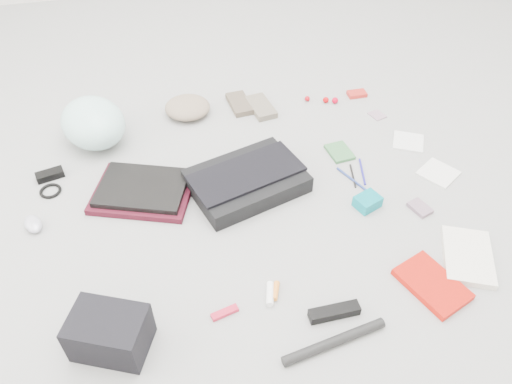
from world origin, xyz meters
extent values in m
plane|color=gray|center=(0.00, 0.00, 0.00)|extent=(4.00, 4.00, 0.00)
cube|color=black|center=(-0.02, 0.08, 0.03)|extent=(0.47, 0.39, 0.07)
cube|color=black|center=(-0.02, 0.08, 0.07)|extent=(0.45, 0.30, 0.01)
cube|color=#440D1A|center=(-0.40, 0.13, 0.01)|extent=(0.42, 0.37, 0.02)
cube|color=black|center=(-0.40, 0.13, 0.03)|extent=(0.37, 0.32, 0.02)
ellipsoid|color=#C2F9F4|center=(-0.56, 0.50, 0.09)|extent=(0.35, 0.38, 0.18)
ellipsoid|color=gray|center=(-0.17, 0.61, 0.03)|extent=(0.24, 0.23, 0.07)
cube|color=brown|center=(0.07, 0.61, 0.01)|extent=(0.10, 0.18, 0.03)
cube|color=#716757|center=(0.15, 0.57, 0.01)|extent=(0.12, 0.19, 0.03)
cube|color=black|center=(-0.74, 0.31, 0.01)|extent=(0.11, 0.07, 0.03)
torus|color=black|center=(-0.74, 0.22, 0.01)|extent=(0.09, 0.09, 0.01)
ellipsoid|color=#B5B3C6|center=(-0.78, 0.05, 0.02)|extent=(0.08, 0.10, 0.03)
cube|color=black|center=(-0.52, -0.47, 0.07)|extent=(0.25, 0.21, 0.13)
cube|color=#B1172F|center=(-0.20, -0.44, 0.01)|extent=(0.09, 0.04, 0.01)
cylinder|color=white|center=(-0.05, -0.41, 0.01)|extent=(0.04, 0.08, 0.02)
cylinder|color=orange|center=(-0.03, -0.40, 0.01)|extent=(0.04, 0.07, 0.02)
cube|color=black|center=(0.12, -0.51, 0.02)|extent=(0.15, 0.04, 0.03)
cylinder|color=black|center=(0.09, -0.61, 0.01)|extent=(0.32, 0.08, 0.03)
cube|color=red|center=(0.45, -0.49, 0.01)|extent=(0.21, 0.25, 0.02)
cube|color=silver|center=(0.61, -0.41, 0.01)|extent=(0.23, 0.27, 0.02)
cube|color=#386D3D|center=(0.39, 0.19, 0.01)|extent=(0.10, 0.13, 0.01)
cylinder|color=navy|center=(0.38, 0.03, 0.00)|extent=(0.07, 0.15, 0.01)
cylinder|color=black|center=(0.40, 0.05, 0.00)|extent=(0.03, 0.13, 0.01)
cylinder|color=navy|center=(0.44, 0.06, 0.00)|extent=(0.04, 0.15, 0.01)
cube|color=#047F8D|center=(0.39, -0.11, 0.02)|extent=(0.11, 0.10, 0.04)
cube|color=gray|center=(0.57, -0.17, 0.01)|extent=(0.08, 0.09, 0.02)
cube|color=silver|center=(0.70, 0.20, 0.00)|extent=(0.16, 0.16, 0.01)
cube|color=silver|center=(0.72, -0.01, 0.00)|extent=(0.18, 0.18, 0.01)
sphere|color=#B00711|center=(0.38, 0.58, 0.01)|extent=(0.03, 0.03, 0.02)
sphere|color=#BC0308|center=(0.46, 0.55, 0.01)|extent=(0.03, 0.03, 0.03)
sphere|color=red|center=(0.50, 0.54, 0.01)|extent=(0.04, 0.04, 0.03)
cube|color=red|center=(0.62, 0.58, 0.01)|extent=(0.09, 0.05, 0.02)
cube|color=#A37D93|center=(0.65, 0.40, 0.00)|extent=(0.07, 0.08, 0.00)
camera|label=1|loc=(-0.29, -1.25, 1.29)|focal=35.00mm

